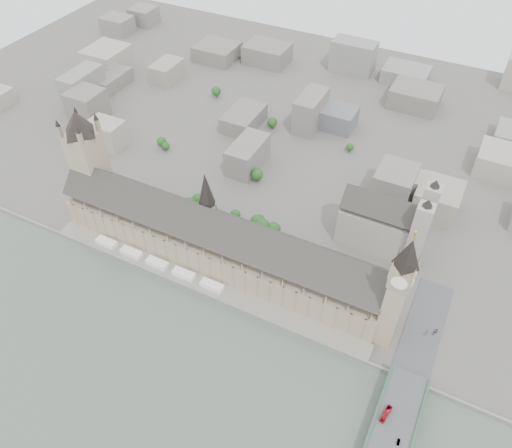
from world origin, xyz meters
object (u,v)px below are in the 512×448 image
at_px(victoria_tower, 88,160).
at_px(red_bus_north, 386,414).
at_px(elizabeth_tower, 398,287).
at_px(palace_of_westminster, 217,241).
at_px(car_silver, 398,442).
at_px(westminster_abbey, 386,223).
at_px(car_approach, 435,332).

relative_size(victoria_tower, red_bus_north, 8.41).
height_order(elizabeth_tower, red_bus_north, elizabeth_tower).
bearing_deg(red_bus_north, palace_of_westminster, 166.25).
bearing_deg(car_silver, westminster_abbey, 106.89).
bearing_deg(car_approach, car_silver, -73.97).
bearing_deg(elizabeth_tower, palace_of_westminster, 175.15).
relative_size(palace_of_westminster, car_silver, 65.33).
height_order(elizabeth_tower, victoria_tower, elizabeth_tower).
bearing_deg(victoria_tower, car_silver, -16.90).
bearing_deg(palace_of_westminster, victoria_tower, 177.04).
relative_size(victoria_tower, car_silver, 24.65).
bearing_deg(elizabeth_tower, red_bus_north, -73.00).
xyz_separation_m(palace_of_westminster, car_silver, (166.67, -81.38, -11.79)).
bearing_deg(westminster_abbey, car_silver, -70.42).
bearing_deg(westminster_abbey, car_approach, -51.46).
bearing_deg(car_silver, palace_of_westminster, 151.28).
height_order(victoria_tower, red_bus_north, victoria_tower).
distance_m(car_silver, car_approach, 83.89).
distance_m(palace_of_westminster, elizabeth_tower, 142.94).
bearing_deg(car_approach, westminster_abbey, 146.11).
xyz_separation_m(victoria_tower, car_silver, (288.67, -87.68, -44.29)).
xyz_separation_m(palace_of_westminster, westminster_abbey, (110.92, 75.30, 2.38)).
distance_m(red_bus_north, car_silver, 16.80).
relative_size(palace_of_westminster, car_approach, 49.15).
bearing_deg(red_bus_north, westminster_abbey, 117.31).
xyz_separation_m(elizabeth_tower, westminster_abbey, (-27.08, 87.00, -33.01)).
height_order(westminster_abbey, red_bus_north, westminster_abbey).
xyz_separation_m(victoria_tower, red_bus_north, (277.49, -75.18, -43.30)).
height_order(palace_of_westminster, car_approach, palace_of_westminster).
height_order(victoria_tower, car_silver, victoria_tower).
xyz_separation_m(elizabeth_tower, car_approach, (30.93, 14.18, -47.05)).
distance_m(elizabeth_tower, car_approach, 58.07).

